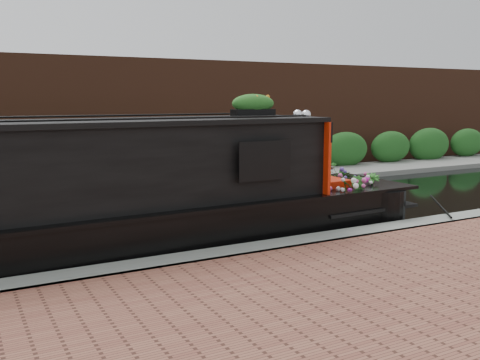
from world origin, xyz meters
name	(u,v)px	position (x,y,z in m)	size (l,w,h in m)	color
ground	(176,222)	(0.00, 0.00, 0.00)	(80.00, 80.00, 0.00)	black
near_bank_coping	(250,262)	(0.00, -3.30, 0.00)	(40.00, 0.60, 0.50)	slate
near_bank_pavers	(425,358)	(0.00, -7.00, 0.00)	(40.00, 7.00, 0.50)	brown
far_bank_path	(122,192)	(0.00, 4.20, 0.00)	(40.00, 2.40, 0.34)	slate
far_hedge	(113,188)	(0.00, 5.10, 0.00)	(40.00, 1.10, 2.80)	#1D511B
far_brick_wall	(97,179)	(0.00, 7.20, 0.00)	(40.00, 1.00, 8.00)	#4E2A1A
narrowboat	(82,207)	(-2.35, -1.79, 0.89)	(12.79, 2.61, 2.98)	black
rope_fender	(389,208)	(4.48, -1.79, 0.20)	(0.40, 0.40, 0.41)	olive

